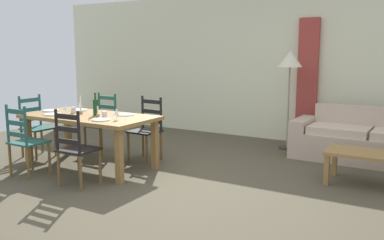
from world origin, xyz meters
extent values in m
cube|color=#4D4634|center=(0.00, 0.00, -0.01)|extent=(9.60, 9.60, 0.02)
cube|color=beige|center=(0.00, 3.30, 1.35)|extent=(9.60, 0.16, 2.70)
cube|color=#A13A33|center=(0.86, 3.16, 1.10)|extent=(0.35, 0.08, 2.20)
cube|color=olive|center=(-1.35, 0.10, 0.72)|extent=(1.90, 0.96, 0.05)
cube|color=olive|center=(-2.20, -0.28, 0.35)|extent=(0.08, 0.08, 0.70)
cube|color=olive|center=(-0.50, -0.28, 0.35)|extent=(0.08, 0.08, 0.70)
cube|color=olive|center=(-2.20, 0.48, 0.35)|extent=(0.08, 0.08, 0.70)
cube|color=olive|center=(-0.50, 0.48, 0.35)|extent=(0.08, 0.08, 0.70)
cube|color=#22534C|center=(-1.78, -0.60, 0.45)|extent=(0.42, 0.40, 0.03)
cylinder|color=brown|center=(-1.96, -0.43, 0.22)|extent=(0.04, 0.04, 0.43)
cylinder|color=brown|center=(-1.60, -0.43, 0.22)|extent=(0.04, 0.04, 0.43)
cylinder|color=brown|center=(-1.96, -0.77, 0.22)|extent=(0.04, 0.04, 0.43)
cylinder|color=brown|center=(-1.60, -0.77, 0.22)|extent=(0.04, 0.04, 0.43)
cylinder|color=#22534C|center=(-1.96, -0.77, 0.71)|extent=(0.04, 0.04, 0.50)
cylinder|color=#22534C|center=(-1.60, -0.77, 0.71)|extent=(0.04, 0.04, 0.50)
cube|color=#22534C|center=(-1.78, -0.77, 0.58)|extent=(0.38, 0.03, 0.06)
cube|color=#22534C|center=(-1.78, -0.77, 0.73)|extent=(0.38, 0.03, 0.06)
cube|color=#22534C|center=(-1.78, -0.77, 0.88)|extent=(0.38, 0.03, 0.06)
cube|color=black|center=(-0.90, -0.56, 0.45)|extent=(0.43, 0.41, 0.03)
cylinder|color=brown|center=(-1.08, -0.40, 0.22)|extent=(0.04, 0.04, 0.43)
cylinder|color=brown|center=(-0.72, -0.39, 0.22)|extent=(0.04, 0.04, 0.43)
cylinder|color=brown|center=(-1.07, -0.74, 0.22)|extent=(0.04, 0.04, 0.43)
cylinder|color=brown|center=(-0.71, -0.73, 0.22)|extent=(0.04, 0.04, 0.43)
cylinder|color=black|center=(-1.07, -0.74, 0.71)|extent=(0.04, 0.04, 0.50)
cylinder|color=black|center=(-0.71, -0.73, 0.71)|extent=(0.04, 0.04, 0.50)
cube|color=black|center=(-0.89, -0.73, 0.58)|extent=(0.38, 0.03, 0.06)
cube|color=black|center=(-0.89, -0.73, 0.73)|extent=(0.38, 0.03, 0.06)
cube|color=black|center=(-0.89, -0.73, 0.88)|extent=(0.38, 0.03, 0.06)
cube|color=#235748|center=(-1.83, 0.83, 0.45)|extent=(0.43, 0.41, 0.03)
cylinder|color=brown|center=(-1.66, 0.66, 0.22)|extent=(0.04, 0.04, 0.43)
cylinder|color=brown|center=(-2.02, 0.67, 0.22)|extent=(0.04, 0.04, 0.43)
cylinder|color=brown|center=(-1.65, 1.00, 0.22)|extent=(0.04, 0.04, 0.43)
cylinder|color=brown|center=(-2.01, 1.01, 0.22)|extent=(0.04, 0.04, 0.43)
cylinder|color=#235748|center=(-1.65, 1.00, 0.71)|extent=(0.04, 0.04, 0.50)
cylinder|color=#235748|center=(-2.01, 1.01, 0.71)|extent=(0.04, 0.04, 0.50)
cube|color=#235748|center=(-1.83, 1.00, 0.58)|extent=(0.38, 0.03, 0.06)
cube|color=#235748|center=(-1.83, 1.00, 0.73)|extent=(0.38, 0.03, 0.06)
cube|color=#235748|center=(-1.83, 1.00, 0.88)|extent=(0.38, 0.03, 0.06)
cube|color=black|center=(-0.90, 0.79, 0.45)|extent=(0.44, 0.42, 0.03)
cylinder|color=brown|center=(-0.74, 0.61, 0.22)|extent=(0.04, 0.04, 0.43)
cylinder|color=brown|center=(-1.09, 0.63, 0.22)|extent=(0.04, 0.04, 0.43)
cylinder|color=brown|center=(-0.71, 0.95, 0.22)|extent=(0.04, 0.04, 0.43)
cylinder|color=brown|center=(-1.07, 0.97, 0.22)|extent=(0.04, 0.04, 0.43)
cylinder|color=black|center=(-0.71, 0.95, 0.71)|extent=(0.04, 0.04, 0.50)
cylinder|color=black|center=(-1.07, 0.97, 0.71)|extent=(0.04, 0.04, 0.50)
cube|color=black|center=(-0.89, 0.96, 0.58)|extent=(0.38, 0.05, 0.06)
cube|color=black|center=(-0.89, 0.96, 0.73)|extent=(0.38, 0.05, 0.06)
cube|color=black|center=(-0.89, 0.96, 0.88)|extent=(0.38, 0.05, 0.06)
cube|color=#225651|center=(-2.48, 0.13, 0.45)|extent=(0.42, 0.44, 0.03)
cylinder|color=brown|center=(-2.30, 0.30, 0.22)|extent=(0.04, 0.04, 0.43)
cylinder|color=brown|center=(-2.32, -0.06, 0.22)|extent=(0.04, 0.04, 0.43)
cylinder|color=brown|center=(-2.64, 0.32, 0.22)|extent=(0.04, 0.04, 0.43)
cylinder|color=brown|center=(-2.66, -0.04, 0.22)|extent=(0.04, 0.04, 0.43)
cylinder|color=#225651|center=(-2.64, 0.32, 0.71)|extent=(0.04, 0.04, 0.50)
cylinder|color=#225651|center=(-2.66, -0.04, 0.71)|extent=(0.04, 0.04, 0.50)
cube|color=#225651|center=(-2.65, 0.14, 0.58)|extent=(0.05, 0.38, 0.06)
cube|color=#225651|center=(-2.65, 0.14, 0.73)|extent=(0.05, 0.38, 0.06)
cube|color=#225651|center=(-2.65, 0.14, 0.88)|extent=(0.05, 0.38, 0.06)
cylinder|color=white|center=(-1.80, -0.15, 0.76)|extent=(0.24, 0.24, 0.02)
cube|color=silver|center=(-1.95, -0.15, 0.75)|extent=(0.03, 0.17, 0.01)
cylinder|color=white|center=(-0.90, -0.15, 0.76)|extent=(0.24, 0.24, 0.02)
cube|color=silver|center=(-1.05, -0.15, 0.75)|extent=(0.03, 0.17, 0.01)
cylinder|color=white|center=(-1.80, 0.35, 0.76)|extent=(0.24, 0.24, 0.02)
cube|color=silver|center=(-1.95, 0.35, 0.75)|extent=(0.02, 0.17, 0.01)
cylinder|color=white|center=(-0.90, 0.35, 0.76)|extent=(0.24, 0.24, 0.02)
cube|color=silver|center=(-1.05, 0.35, 0.75)|extent=(0.03, 0.17, 0.01)
cylinder|color=white|center=(-2.13, 0.10, 0.76)|extent=(0.24, 0.24, 0.02)
cube|color=silver|center=(-2.28, 0.10, 0.75)|extent=(0.02, 0.17, 0.01)
cylinder|color=#143819|center=(-1.27, 0.14, 0.86)|extent=(0.07, 0.07, 0.22)
cylinder|color=#143819|center=(-1.27, 0.14, 1.01)|extent=(0.02, 0.02, 0.08)
cylinder|color=black|center=(-1.27, 0.14, 1.06)|extent=(0.03, 0.03, 0.02)
cylinder|color=white|center=(-1.65, -0.05, 0.75)|extent=(0.06, 0.06, 0.01)
cylinder|color=white|center=(-1.65, -0.05, 0.79)|extent=(0.01, 0.01, 0.07)
cone|color=white|center=(-1.65, -0.05, 0.87)|extent=(0.06, 0.06, 0.08)
cylinder|color=white|center=(-0.74, -0.02, 0.75)|extent=(0.06, 0.06, 0.01)
cylinder|color=white|center=(-0.74, -0.02, 0.79)|extent=(0.01, 0.01, 0.07)
cone|color=white|center=(-0.74, -0.02, 0.87)|extent=(0.06, 0.06, 0.08)
cylinder|color=white|center=(-1.67, 0.25, 0.75)|extent=(0.06, 0.06, 0.01)
cylinder|color=white|center=(-1.67, 0.25, 0.79)|extent=(0.01, 0.01, 0.07)
cone|color=white|center=(-1.67, 0.25, 0.87)|extent=(0.06, 0.06, 0.08)
cylinder|color=beige|center=(-1.01, 0.04, 0.80)|extent=(0.07, 0.07, 0.09)
cylinder|color=beige|center=(-1.69, 0.13, 0.80)|extent=(0.07, 0.07, 0.09)
cylinder|color=#998C66|center=(-1.53, 0.12, 0.77)|extent=(0.05, 0.05, 0.04)
cylinder|color=white|center=(-1.53, 0.12, 0.90)|extent=(0.02, 0.02, 0.22)
cylinder|color=#998C66|center=(-1.15, 0.06, 0.77)|extent=(0.05, 0.05, 0.04)
cylinder|color=white|center=(-1.15, 0.06, 0.84)|extent=(0.02, 0.02, 0.11)
cube|color=#BEA68F|center=(2.06, 2.37, 0.20)|extent=(1.81, 0.83, 0.40)
cube|color=#BEA68F|center=(2.07, 2.67, 0.40)|extent=(1.80, 0.23, 0.80)
cube|color=#BEA68F|center=(1.04, 2.39, 0.29)|extent=(0.25, 0.80, 0.58)
cube|color=beige|center=(1.61, 2.33, 0.46)|extent=(0.87, 0.65, 0.12)
cube|color=olive|center=(2.14, 1.22, 0.40)|extent=(0.90, 0.56, 0.04)
cube|color=olive|center=(1.74, 0.99, 0.19)|extent=(0.06, 0.06, 0.38)
cube|color=olive|center=(1.74, 1.45, 0.19)|extent=(0.06, 0.06, 0.38)
cylinder|color=#332D28|center=(0.71, 2.62, 0.01)|extent=(0.28, 0.28, 0.03)
cylinder|color=gray|center=(0.71, 2.62, 0.71)|extent=(0.03, 0.03, 1.35)
cone|color=beige|center=(0.71, 2.62, 1.51)|extent=(0.40, 0.40, 0.26)
camera|label=1|loc=(2.85, -4.18, 1.66)|focal=39.28mm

